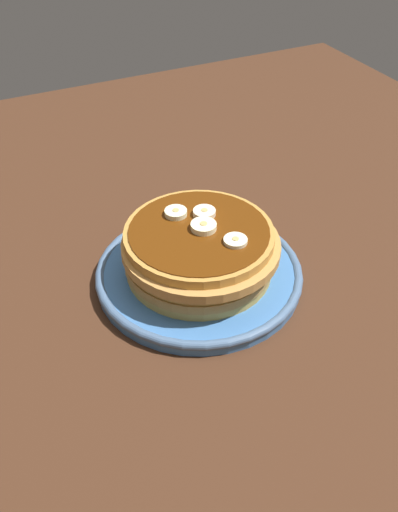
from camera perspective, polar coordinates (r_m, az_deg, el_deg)
ground_plane at (r=75.76cm, az=-0.00°, el=-3.23°), size 140.00×140.00×3.00cm
plate at (r=74.02cm, az=-0.00°, el=-1.74°), size 27.33×27.33×2.07cm
pancake_stack at (r=71.29cm, az=0.14°, el=0.43°), size 20.20×20.13×6.49cm
banana_slice_0 at (r=69.46cm, az=0.53°, el=2.93°), size 3.27×3.27×1.02cm
banana_slice_1 at (r=72.08cm, az=0.55°, el=4.42°), size 2.94×2.94×0.94cm
banana_slice_2 at (r=67.66cm, az=3.74°, el=1.54°), size 2.93×2.93×0.72cm
banana_slice_3 at (r=72.12cm, az=-2.39°, el=4.41°), size 2.93×2.93×0.93cm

